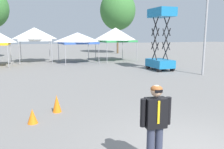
{
  "coord_description": "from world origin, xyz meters",
  "views": [
    {
      "loc": [
        -3.5,
        -3.91,
        2.74
      ],
      "look_at": [
        -0.59,
        3.8,
        1.3
      ],
      "focal_mm": 36.43,
      "sensor_mm": 36.0,
      "label": 1
    }
  ],
  "objects": [
    {
      "name": "canopy_tent_far_right",
      "position": [
        1.33,
        18.49,
        2.43
      ],
      "size": [
        3.58,
        3.58,
        2.98
      ],
      "color": "#9E9EA3",
      "rests_on": "ground"
    },
    {
      "name": "person_foreground",
      "position": [
        -1.17,
        -0.2,
        1.03
      ],
      "size": [
        0.65,
        0.29,
        1.78
      ],
      "color": "#33384C",
      "rests_on": "ground"
    },
    {
      "name": "scissor_lift",
      "position": [
        6.32,
        11.4,
        1.39
      ],
      "size": [
        1.47,
        2.34,
        4.74
      ],
      "color": "black",
      "rests_on": "ground"
    },
    {
      "name": "tree_behind_tents_right",
      "position": [
        9.45,
        28.0,
        6.28
      ],
      "size": [
        5.2,
        5.2,
        9.15
      ],
      "color": "brown",
      "rests_on": "ground"
    },
    {
      "name": "traffic_cone_near_barrier",
      "position": [
        -2.58,
        4.12,
        0.31
      ],
      "size": [
        0.32,
        0.32,
        0.62
      ],
      "primitive_type": "cone",
      "color": "orange",
      "rests_on": "ground"
    },
    {
      "name": "canopy_tent_behind_right",
      "position": [
        5.52,
        18.9,
        2.75
      ],
      "size": [
        3.7,
        3.7,
        3.5
      ],
      "color": "#9E9EA3",
      "rests_on": "ground"
    },
    {
      "name": "traffic_cone_lot_center",
      "position": [
        -3.44,
        3.3,
        0.23
      ],
      "size": [
        0.32,
        0.32,
        0.47
      ],
      "primitive_type": "cone",
      "color": "orange",
      "rests_on": "ground"
    },
    {
      "name": "light_pole_near_lift",
      "position": [
        7.9,
        8.43,
        4.65
      ],
      "size": [
        0.36,
        0.36,
        8.18
      ],
      "color": "#9E9EA3",
      "rests_on": "ground"
    },
    {
      "name": "canopy_tent_right_of_center",
      "position": [
        -2.6,
        20.34,
        2.81
      ],
      "size": [
        3.17,
        3.17,
        3.48
      ],
      "color": "#9E9EA3",
      "rests_on": "ground"
    }
  ]
}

